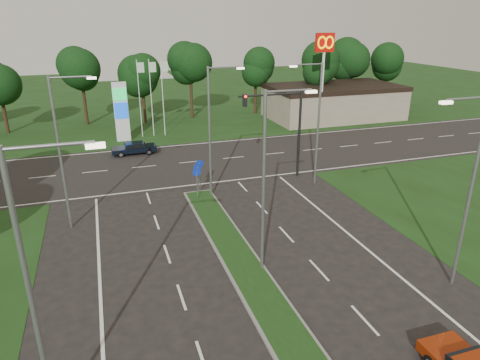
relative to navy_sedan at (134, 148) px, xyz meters
name	(u,v)px	position (x,y,z in m)	size (l,w,h in m)	color
ground	(299,357)	(3.39, -28.00, -0.58)	(160.00, 160.00, 0.00)	black
verge_far	(140,102)	(3.39, 27.00, -0.58)	(160.00, 50.00, 0.02)	black
cross_road	(179,163)	(3.39, -4.00, -0.58)	(160.00, 12.00, 0.02)	black
median_kerb	(261,294)	(3.39, -24.00, -0.52)	(2.00, 26.00, 0.12)	slate
commercial_building	(333,102)	(25.39, 8.00, 1.42)	(16.00, 9.00, 4.00)	gray
streetlight_median_near	(268,175)	(4.39, -22.00, 4.49)	(2.53, 0.22, 9.00)	gray
streetlight_median_far	(212,126)	(4.39, -12.00, 4.49)	(2.53, 0.22, 9.00)	gray
streetlight_left_near	(36,282)	(-4.91, -28.00, 4.49)	(2.53, 0.22, 9.00)	gray
streetlight_left_far	(63,146)	(-4.91, -14.00, 4.49)	(2.53, 0.22, 9.00)	gray
streetlight_right_far	(316,118)	(12.19, -12.00, 4.49)	(2.53, 0.22, 9.00)	gray
streetlight_right_near	(468,185)	(12.19, -26.00, 4.49)	(2.53, 0.22, 9.00)	gray
traffic_signal	(284,120)	(10.58, -10.00, 4.07)	(5.10, 0.42, 7.00)	black
median_signs	(198,173)	(3.39, -11.60, 1.13)	(1.16, 1.76, 2.38)	gray
gas_pylon	(123,110)	(-0.39, 5.05, 2.61)	(5.80, 1.26, 8.00)	silver
mcdonalds_sign	(324,56)	(21.39, 3.97, 7.40)	(2.20, 0.47, 10.40)	silver
treeline_far	(151,65)	(3.49, 11.93, 6.25)	(6.00, 6.00, 9.90)	black
navy_sedan	(134,148)	(0.00, 0.00, 0.00)	(3.96, 1.65, 1.09)	black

